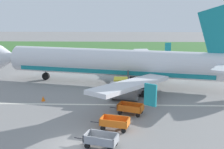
# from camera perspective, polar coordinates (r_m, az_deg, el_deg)

# --- Properties ---
(ground_plane) EXTENTS (220.00, 220.00, 0.00)m
(ground_plane) POSITION_cam_1_polar(r_m,az_deg,el_deg) (22.53, -6.72, -14.48)
(ground_plane) COLOR gray
(grass_strip) EXTENTS (220.00, 28.00, 0.06)m
(grass_strip) POSITION_cam_1_polar(r_m,az_deg,el_deg) (76.99, -0.63, 5.51)
(grass_strip) COLOR #3D7033
(grass_strip) RESTS_ON ground
(apron_stripe) EXTENTS (120.00, 0.36, 0.01)m
(apron_stripe) POSITION_cam_1_polar(r_m,az_deg,el_deg) (31.48, -4.13, -6.14)
(apron_stripe) COLOR silver
(apron_stripe) RESTS_ON ground
(airplane) EXTENTS (37.42, 30.25, 11.34)m
(airplane) POSITION_cam_1_polar(r_m,az_deg,el_deg) (38.82, 1.79, 2.29)
(airplane) COLOR silver
(airplane) RESTS_ON ground
(baggage_cart_second_in_row) EXTENTS (3.61, 2.06, 1.07)m
(baggage_cart_second_in_row) POSITION_cam_1_polar(r_m,az_deg,el_deg) (22.11, -2.26, -13.20)
(baggage_cart_second_in_row) COLOR gray
(baggage_cart_second_in_row) RESTS_ON ground
(baggage_cart_third_in_row) EXTENTS (3.62, 1.99, 1.07)m
(baggage_cart_third_in_row) POSITION_cam_1_polar(r_m,az_deg,el_deg) (25.09, 0.56, -9.84)
(baggage_cart_third_in_row) COLOR orange
(baggage_cart_third_in_row) RESTS_ON ground
(baggage_cart_fourth_in_row) EXTENTS (3.59, 2.17, 1.07)m
(baggage_cart_fourth_in_row) POSITION_cam_1_polar(r_m,az_deg,el_deg) (28.56, 3.77, -6.93)
(baggage_cart_fourth_in_row) COLOR orange
(baggage_cart_fourth_in_row) RESTS_ON ground
(service_truck_beside_carts) EXTENTS (4.43, 2.12, 2.10)m
(service_truck_beside_carts) POSITION_cam_1_polar(r_m,az_deg,el_deg) (34.61, 2.60, -2.41)
(service_truck_beside_carts) COLOR slate
(service_truck_beside_carts) RESTS_ON ground
(traffic_cone_near_plane) EXTENTS (0.46, 0.46, 0.61)m
(traffic_cone_near_plane) POSITION_cam_1_polar(r_m,az_deg,el_deg) (33.46, -13.89, -4.78)
(traffic_cone_near_plane) COLOR orange
(traffic_cone_near_plane) RESTS_ON ground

